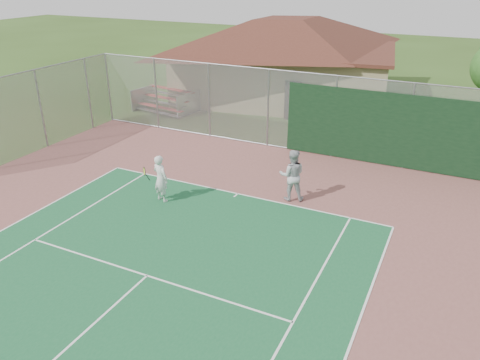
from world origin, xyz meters
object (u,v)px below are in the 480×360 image
at_px(player_white_front, 160,179).
at_px(player_grey_back, 292,176).
at_px(clubhouse, 286,51).
at_px(bleachers, 165,100).

xyz_separation_m(player_white_front, player_grey_back, (4.05, 2.08, 0.07)).
xyz_separation_m(clubhouse, bleachers, (-5.03, -5.56, -2.26)).
bearing_deg(clubhouse, player_grey_back, -76.85).
height_order(bleachers, player_grey_back, player_grey_back).
bearing_deg(clubhouse, bleachers, -141.00).
bearing_deg(player_white_front, player_grey_back, -139.18).
bearing_deg(bleachers, player_white_front, -47.49).
relative_size(bleachers, player_white_front, 2.03).
relative_size(player_white_front, player_grey_back, 0.91).
height_order(clubhouse, player_white_front, clubhouse).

